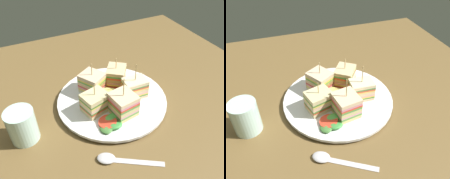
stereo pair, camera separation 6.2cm
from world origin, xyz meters
The scene contains 11 objects.
ground_plane centered at (0.00, 0.00, -0.90)cm, with size 99.91×92.16×1.80cm, color brown.
plate centered at (0.00, 0.00, 0.85)cm, with size 29.66×29.66×1.40cm.
sandwich_wedge_0 centered at (-5.79, -2.30, 4.00)cm, with size 7.34×6.57×8.36cm.
sandwich_wedge_1 centered at (-0.46, -6.23, 4.30)cm, with size 6.54×6.99×10.78cm.
sandwich_wedge_2 centered at (6.05, -1.53, 4.00)cm, with size 6.43×4.94×10.08cm.
sandwich_wedge_3 centered at (3.71, 5.02, 4.23)cm, with size 7.69×7.95×8.75cm.
sandwich_wedge_4 centered at (-3.44, 5.20, 4.21)cm, with size 7.79×8.07×8.98cm.
chip_pile centered at (-0.89, 0.46, 2.88)cm, with size 6.45×5.54×2.64cm.
salad_garnish centered at (-4.56, -8.54, 2.00)cm, with size 6.70×6.00×1.50cm.
spoon centered at (-7.88, -16.98, 0.42)cm, with size 13.41×9.30×1.00cm.
drinking_glass centered at (-23.63, -2.45, 3.52)cm, with size 6.47×6.47×8.27cm.
Camera 1 is at (-20.84, -42.94, 43.38)cm, focal length 37.23 mm.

